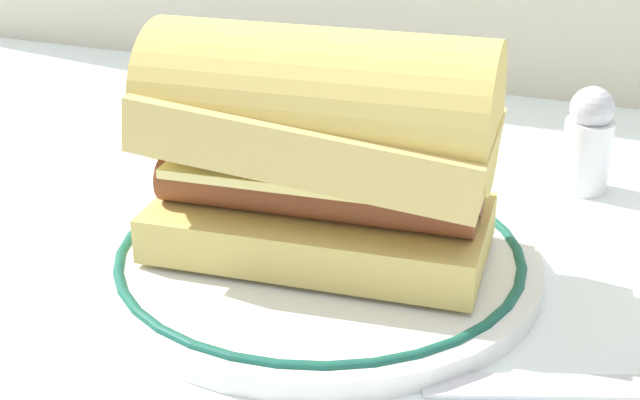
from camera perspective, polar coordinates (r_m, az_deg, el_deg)
name	(u,v)px	position (r m, az deg, el deg)	size (l,w,h in m)	color
ground_plane	(346,299)	(0.51, 1.65, -6.15)	(1.50, 1.50, 0.00)	white
plate	(320,258)	(0.53, 0.00, -3.64)	(0.25, 0.25, 0.01)	white
sausage_sandwich	(320,142)	(0.50, 0.00, 3.65)	(0.20, 0.11, 0.13)	#D3B961
salt_shaker	(588,141)	(0.65, 16.33, 3.56)	(0.03, 0.03, 0.07)	white
butter_knife	(630,383)	(0.46, 18.70, -10.71)	(0.16, 0.07, 0.01)	silver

